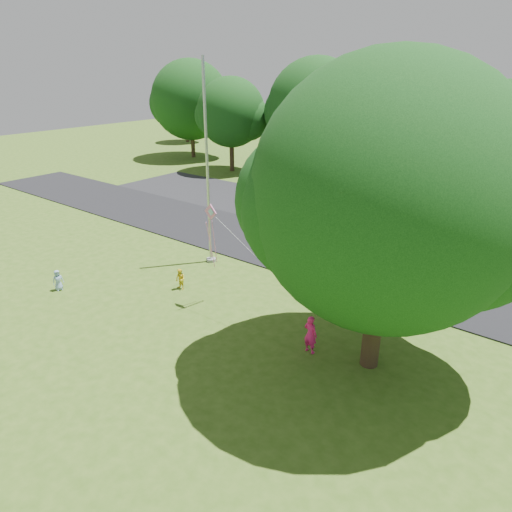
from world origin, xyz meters
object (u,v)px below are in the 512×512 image
Objects in this scene: child_yellow at (180,279)px; big_tree at (383,202)px; kite at (212,223)px; trash_can at (341,234)px; flagpole at (208,184)px; street_lamp at (304,181)px; woman at (310,334)px; child_blue at (58,280)px.

big_tree is at bearing 2.19° from child_yellow.
kite is (-7.09, 0.08, -2.15)m from big_tree.
trash_can reaches higher than child_yellow.
trash_can is at bearing 58.66° from flagpole.
trash_can is 12.95m from big_tree.
street_lamp is 3.85m from trash_can.
flagpole reaches higher than woman.
flagpole is at bearing -12.61° from child_blue.
big_tree is 1.81× the size of kite.
flagpole is 1.78× the size of kite.
kite is at bearing 179.35° from big_tree.
flagpole reaches higher than trash_can.
woman is 0.26× the size of kite.
flagpole is 1.87× the size of street_lamp.
child_blue is at bearing -165.87° from big_tree.
big_tree reaches higher than street_lamp.
kite reaches higher than child_yellow.
trash_can is 11.46m from woman.
woman is at bearing -163.58° from big_tree.
woman is 12.06m from child_blue.
trash_can is at bearing -62.65° from woman.
woman is at bearing -2.26° from child_yellow.
child_yellow is (-2.95, -9.96, -0.04)m from trash_can.
child_blue is at bearing -115.66° from flagpole.
child_blue is at bearing -147.74° from kite.
kite reaches higher than woman.
child_blue is at bearing -118.57° from trash_can.
street_lamp is 3.65× the size of woman.
child_yellow is 0.18× the size of kite.
child_yellow is (-9.24, 0.06, -5.32)m from big_tree.
kite is (6.52, 3.51, 3.17)m from child_blue.
flagpole is 7.03m from street_lamp.
flagpole is 8.33m from child_blue.
child_blue is at bearing -85.61° from street_lamp.
big_tree is (10.38, -3.31, 1.65)m from flagpole.
woman is 7.37m from child_yellow.
big_tree is 6.94× the size of woman.
woman is at bearing -67.44° from trash_can.
big_tree is at bearing -158.79° from woman.
flagpole reaches higher than street_lamp.
big_tree is at bearing 3.34° from kite.
trash_can is at bearing 76.08° from child_yellow.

